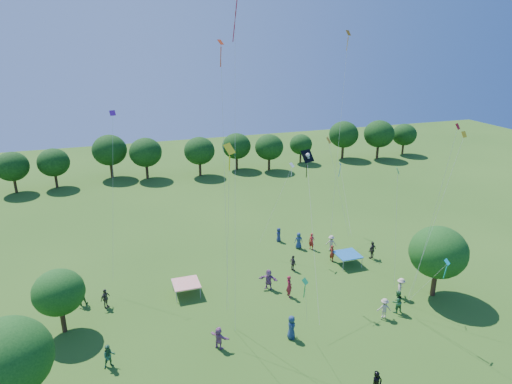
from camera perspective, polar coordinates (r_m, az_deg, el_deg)
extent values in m
ellipsoid|color=#194D16|center=(29.88, -28.71, -17.76)|extent=(4.92, 4.92, 4.43)
cylinder|color=#422B19|center=(37.89, -22.95, -14.64)|extent=(0.36, 0.36, 1.76)
ellipsoid|color=#194D16|center=(36.64, -23.45, -11.42)|extent=(3.71, 3.71, 3.34)
cylinder|color=#422B19|center=(41.97, 21.33, -10.71)|extent=(0.42, 0.42, 2.02)
ellipsoid|color=#194D16|center=(40.61, 21.84, -6.99)|extent=(4.74, 4.74, 4.27)
cylinder|color=#422B19|center=(71.60, -27.86, 0.66)|extent=(0.38, 0.38, 1.87)
ellipsoid|color=#133C11|center=(70.86, -28.21, 2.83)|extent=(4.48, 4.48, 4.03)
cylinder|color=#422B19|center=(71.46, -23.69, 1.25)|extent=(0.38, 0.38, 1.84)
ellipsoid|color=#133C11|center=(70.72, -23.99, 3.40)|extent=(4.42, 4.42, 3.98)
cylinder|color=#422B19|center=(73.33, -17.59, 2.55)|extent=(0.44, 0.44, 2.14)
ellipsoid|color=#133C11|center=(72.51, -17.85, 5.01)|extent=(5.14, 5.14, 4.63)
cylinder|color=#422B19|center=(71.47, -13.45, 2.45)|extent=(0.42, 0.42, 2.03)
ellipsoid|color=#133C11|center=(70.66, -13.64, 4.84)|extent=(4.86, 4.86, 4.37)
cylinder|color=#422B19|center=(71.47, -7.00, 2.82)|extent=(0.40, 0.40, 1.96)
ellipsoid|color=#133C11|center=(70.69, -7.10, 5.14)|extent=(4.71, 4.71, 4.24)
cylinder|color=#422B19|center=(74.35, -2.42, 3.58)|extent=(0.39, 0.39, 1.91)
ellipsoid|color=#133C11|center=(73.62, -2.45, 5.76)|extent=(4.59, 4.59, 4.13)
cylinder|color=#422B19|center=(73.80, 1.64, 3.46)|extent=(0.39, 0.39, 1.89)
ellipsoid|color=#133C11|center=(73.07, 1.66, 5.63)|extent=(4.54, 4.54, 4.08)
cylinder|color=#422B19|center=(78.55, 5.57, 4.24)|extent=(0.33, 0.33, 1.58)
ellipsoid|color=#133C11|center=(77.96, 5.63, 5.94)|extent=(3.80, 3.80, 3.42)
cylinder|color=#422B19|center=(82.28, 10.76, 4.88)|extent=(0.44, 0.44, 2.13)
ellipsoid|color=#133C11|center=(81.55, 10.90, 7.08)|extent=(5.12, 5.12, 4.61)
cylinder|color=#422B19|center=(83.61, 14.93, 4.81)|extent=(0.45, 0.45, 2.18)
ellipsoid|color=#133C11|center=(82.88, 15.13, 7.03)|extent=(5.24, 5.24, 4.72)
cylinder|color=#422B19|center=(87.88, 17.86, 5.09)|extent=(0.37, 0.37, 1.81)
ellipsoid|color=#133C11|center=(87.29, 18.05, 6.84)|extent=(4.35, 4.35, 3.91)
cube|color=red|center=(39.72, -8.73, -11.22)|extent=(2.20, 2.20, 0.08)
cylinder|color=#999999|center=(39.02, -9.91, -12.76)|extent=(0.05, 0.05, 1.10)
cylinder|color=#999999|center=(39.28, -6.96, -12.36)|extent=(0.05, 0.05, 1.10)
cylinder|color=#999999|center=(40.72, -10.36, -11.32)|extent=(0.05, 0.05, 1.10)
cylinder|color=#999999|center=(40.97, -7.55, -10.95)|extent=(0.05, 0.05, 1.10)
cube|color=#18599D|center=(44.81, 11.39, -7.66)|extent=(2.20, 2.20, 0.08)
cylinder|color=#999999|center=(43.82, 10.84, -9.01)|extent=(0.05, 0.05, 1.10)
cylinder|color=#999999|center=(44.75, 13.11, -8.55)|extent=(0.05, 0.05, 1.10)
cylinder|color=#999999|center=(45.35, 9.61, -7.90)|extent=(0.05, 0.05, 1.10)
cylinder|color=#999999|center=(46.26, 11.82, -7.48)|extent=(0.05, 0.05, 1.10)
imported|color=navy|center=(34.52, 4.44, -16.49)|extent=(0.81, 1.02, 1.83)
imported|color=maroon|center=(47.23, 6.96, -6.16)|extent=(0.72, 0.79, 1.77)
imported|color=#2A6333|center=(38.74, 17.21, -12.95)|extent=(0.98, 0.59, 1.92)
imported|color=#B7A392|center=(47.33, 9.38, -6.30)|extent=(1.18, 0.95, 1.65)
imported|color=#453F37|center=(39.61, -18.32, -12.52)|extent=(0.99, 1.02, 1.67)
imported|color=#834C82|center=(40.15, 1.57, -10.85)|extent=(1.75, 1.45, 1.82)
imported|color=navy|center=(48.75, 2.85, -5.35)|extent=(0.59, 0.83, 1.53)
imported|color=maroon|center=(39.15, 4.16, -11.66)|extent=(0.50, 0.74, 1.93)
imported|color=#275524|center=(40.64, -21.05, -11.84)|extent=(0.95, 0.55, 1.86)
imported|color=#AB9D89|center=(37.88, 15.73, -13.81)|extent=(1.19, 0.80, 1.67)
imported|color=#483C39|center=(43.13, 4.65, -8.85)|extent=(0.58, 0.97, 1.54)
imported|color=#9A5A8C|center=(33.67, -4.67, -17.71)|extent=(1.44, 1.56, 1.68)
imported|color=navy|center=(47.35, 5.36, -6.06)|extent=(0.93, 0.65, 1.72)
imported|color=maroon|center=(45.27, 9.49, -7.55)|extent=(0.56, 0.71, 1.66)
imported|color=#275C3C|center=(33.50, -17.89, -18.94)|extent=(0.89, 0.58, 1.69)
imported|color=beige|center=(40.77, 17.64, -11.37)|extent=(1.15, 1.24, 1.79)
imported|color=#3B342F|center=(46.53, 14.33, -7.05)|extent=(1.16, 0.82, 1.80)
cube|color=black|center=(36.65, 6.45, 4.49)|extent=(1.19, 0.92, 0.90)
cube|color=black|center=(37.03, 6.34, 2.63)|extent=(0.16, 0.27, 1.18)
sphere|color=white|center=(36.57, 6.49, 4.62)|extent=(0.33, 0.33, 0.33)
cylinder|color=white|center=(36.65, 6.48, 4.19)|extent=(0.24, 0.46, 0.31)
cylinder|color=white|center=(36.65, 6.48, 4.19)|extent=(0.24, 0.46, 0.31)
cylinder|color=beige|center=(34.99, 7.15, -5.80)|extent=(2.00, 7.34, 10.05)
cube|color=red|center=(32.24, -2.62, 20.85)|extent=(0.26, 0.62, 2.94)
cylinder|color=beige|center=(30.80, -2.63, 3.03)|extent=(1.77, 4.93, 22.31)
cube|color=#BE0B0E|center=(30.06, 23.91, 7.50)|extent=(0.44, 0.38, 0.34)
cylinder|color=beige|center=(33.67, 20.96, -4.06)|extent=(1.04, 3.49, 14.31)
cube|color=orange|center=(46.44, 9.07, 6.40)|extent=(0.75, 0.80, 0.61)
cylinder|color=beige|center=(47.06, 10.32, 0.23)|extent=(1.60, 2.58, 9.31)
cube|color=yellow|center=(36.21, 24.57, 6.56)|extent=(0.50, 0.34, 0.41)
cylinder|color=beige|center=(36.88, 21.41, -3.47)|extent=(3.29, 0.24, 12.68)
cube|color=#1A9042|center=(37.39, 17.31, 2.55)|extent=(0.50, 0.56, 0.48)
cylinder|color=beige|center=(38.58, 17.09, -4.66)|extent=(0.02, 1.18, 9.34)
cube|color=#1377C0|center=(50.45, 10.49, 3.45)|extent=(0.33, 0.38, 0.31)
cube|color=#1377C0|center=(50.73, 10.41, 2.54)|extent=(0.11, 0.29, 1.25)
cylinder|color=beige|center=(49.19, 11.13, -0.94)|extent=(0.96, 4.88, 6.14)
cube|color=#6C1A9D|center=(39.61, -17.50, 9.40)|extent=(0.52, 0.37, 0.41)
cylinder|color=beige|center=(39.73, -17.46, -0.86)|extent=(1.45, 3.23, 13.37)
cube|color=silver|center=(43.60, 4.52, 3.39)|extent=(0.62, 0.62, 0.40)
cube|color=silver|center=(43.86, 4.47, 2.46)|extent=(0.06, 0.19, 0.84)
cylinder|color=beige|center=(44.41, 2.41, -1.76)|extent=(3.23, 0.26, 7.65)
cube|color=#0DBEC8|center=(34.37, 22.78, -8.07)|extent=(0.54, 0.49, 0.32)
cube|color=#0DBEC8|center=(34.77, 22.55, -9.25)|extent=(0.13, 0.25, 1.09)
cylinder|color=beige|center=(36.43, 20.54, -10.66)|extent=(0.30, 3.05, 4.67)
cube|color=#EF3D0E|center=(30.27, -4.45, 18.18)|extent=(0.49, 0.49, 0.31)
cube|color=#EF3D0E|center=(30.34, -4.43, 16.48)|extent=(0.06, 0.28, 1.26)
cylinder|color=beige|center=(31.67, -3.92, 0.36)|extent=(0.08, 0.61, 19.04)
cube|color=orange|center=(42.56, 11.47, 18.92)|extent=(0.60, 0.53, 0.45)
cube|color=orange|center=(42.61, 11.36, 17.71)|extent=(0.11, 0.26, 1.14)
cylinder|color=beige|center=(43.42, 10.26, 5.67)|extent=(0.77, 0.29, 19.54)
cube|color=yellow|center=(25.05, -3.34, 5.40)|extent=(0.75, 0.73, 0.54)
cube|color=yellow|center=(25.31, -3.34, 3.57)|extent=(0.07, 0.20, 0.86)
cylinder|color=beige|center=(29.92, -3.55, -6.54)|extent=(0.95, 5.20, 13.50)
cube|color=#198E47|center=(29.06, 6.16, -11.05)|extent=(0.50, 0.47, 0.30)
cube|color=#198E47|center=(29.49, 6.07, -12.28)|extent=(0.10, 0.23, 0.99)
cylinder|color=beige|center=(31.82, 6.29, -13.73)|extent=(1.64, 2.82, 4.98)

